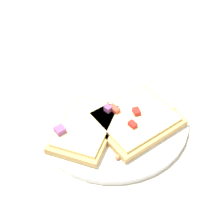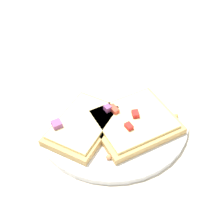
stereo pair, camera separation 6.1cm
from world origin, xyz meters
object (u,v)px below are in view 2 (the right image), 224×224
object	(u,v)px
fork	(92,115)
pizza_slice_main	(134,122)
pizza_slice_corner	(82,123)
knife	(114,91)
plate	(112,118)

from	to	relation	value
fork	pizza_slice_main	distance (m)	0.08
pizza_slice_corner	knife	bearing A→B (deg)	175.66
fork	knife	bearing A→B (deg)	121.75
knife	pizza_slice_corner	xyz separation A→B (m)	(-0.05, 0.10, 0.01)
fork	knife	size ratio (longest dim) A/B	0.88
plate	fork	distance (m)	0.04
fork	pizza_slice_main	world-z (taller)	pizza_slice_main
plate	knife	distance (m)	0.07
plate	knife	bearing A→B (deg)	-35.63
fork	knife	world-z (taller)	knife
pizza_slice_corner	fork	bearing A→B (deg)	176.86
knife	pizza_slice_main	world-z (taller)	pizza_slice_main
pizza_slice_corner	plate	bearing A→B (deg)	145.03
knife	pizza_slice_corner	world-z (taller)	pizza_slice_corner
plate	pizza_slice_corner	xyz separation A→B (m)	(0.00, 0.06, 0.02)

